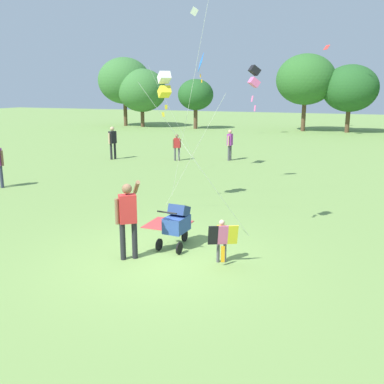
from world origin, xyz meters
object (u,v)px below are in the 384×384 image
object	(u,v)px
child_with_butterfly_kite	(222,237)
kite_blue_high	(199,67)
picnic_blanket	(168,224)
kite_orange_delta	(164,85)
person_adult_flyer	(128,214)
person_kid_running	(230,142)
person_red_shirt	(177,145)
kite_adult_black	(253,79)
person_couple_left	(113,140)
stroller	(177,222)

from	to	relation	value
child_with_butterfly_kite	kite_blue_high	xyz separation A→B (m)	(-4.24, 9.74, 3.95)
picnic_blanket	kite_orange_delta	bearing A→B (deg)	116.29
person_adult_flyer	kite_orange_delta	world-z (taller)	kite_orange_delta
person_kid_running	person_red_shirt	bearing A→B (deg)	-156.22
person_kid_running	picnic_blanket	bearing A→B (deg)	-81.68
kite_adult_black	person_red_shirt	distance (m)	12.35
child_with_butterfly_kite	picnic_blanket	size ratio (longest dim) A/B	0.85
person_red_shirt	kite_blue_high	bearing A→B (deg)	-47.48
person_adult_flyer	kite_adult_black	world-z (taller)	kite_adult_black
person_couple_left	person_kid_running	xyz separation A→B (m)	(5.80, 1.91, -0.07)
child_with_butterfly_kite	kite_adult_black	xyz separation A→B (m)	(0.09, 1.88, 3.27)
stroller	person_kid_running	world-z (taller)	person_kid_running
kite_blue_high	person_couple_left	size ratio (longest dim) A/B	3.02
kite_blue_high	stroller	bearing A→B (deg)	-72.12
kite_orange_delta	picnic_blanket	size ratio (longest dim) A/B	3.71
stroller	person_couple_left	xyz separation A→B (m)	(-8.34, 10.64, 0.40)
picnic_blanket	kite_blue_high	bearing A→B (deg)	104.81
person_couple_left	person_kid_running	world-z (taller)	person_couple_left
child_with_butterfly_kite	picnic_blanket	distance (m)	3.02
person_red_shirt	person_kid_running	size ratio (longest dim) A/B	0.86
person_kid_running	person_couple_left	bearing A→B (deg)	-161.76
stroller	person_kid_running	size ratio (longest dim) A/B	0.69
kite_adult_black	picnic_blanket	bearing A→B (deg)	177.01
kite_adult_black	person_red_shirt	world-z (taller)	kite_adult_black
person_kid_running	stroller	bearing A→B (deg)	-78.55
kite_orange_delta	person_kid_running	size ratio (longest dim) A/B	2.62
person_adult_flyer	kite_adult_black	distance (m)	4.24
person_couple_left	child_with_butterfly_kite	bearing A→B (deg)	-49.32
person_red_shirt	picnic_blanket	xyz separation A→B (m)	(4.11, -9.99, -0.79)
person_adult_flyer	person_couple_left	world-z (taller)	person_adult_flyer
kite_blue_high	person_adult_flyer	bearing A→B (deg)	-77.42
stroller	picnic_blanket	size ratio (longest dim) A/B	0.98
kite_adult_black	kite_blue_high	bearing A→B (deg)	118.86
kite_orange_delta	kite_blue_high	xyz separation A→B (m)	(-1.12, 5.88, 0.80)
person_adult_flyer	picnic_blanket	distance (m)	2.73
picnic_blanket	person_kid_running	bearing A→B (deg)	98.32
stroller	child_with_butterfly_kite	bearing A→B (deg)	-23.07
person_couple_left	person_kid_running	bearing A→B (deg)	18.24
person_adult_flyer	kite_orange_delta	xyz separation A→B (m)	(-1.17, 4.39, 2.71)
child_with_butterfly_kite	stroller	distance (m)	1.38
kite_adult_black	person_red_shirt	size ratio (longest dim) A/B	3.08
child_with_butterfly_kite	person_couple_left	distance (m)	14.75
person_kid_running	kite_adult_black	bearing A→B (deg)	-70.78
stroller	kite_blue_high	xyz separation A→B (m)	(-2.97, 9.20, 3.92)
person_couple_left	picnic_blanket	xyz separation A→B (m)	(7.42, -9.18, -0.99)
stroller	person_kid_running	distance (m)	12.80
kite_adult_black	kite_blue_high	xyz separation A→B (m)	(-4.33, 7.87, 0.68)
kite_adult_black	person_couple_left	size ratio (longest dim) A/B	2.44
person_adult_flyer	stroller	size ratio (longest dim) A/B	1.60
person_kid_running	child_with_butterfly_kite	bearing A→B (deg)	-73.76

